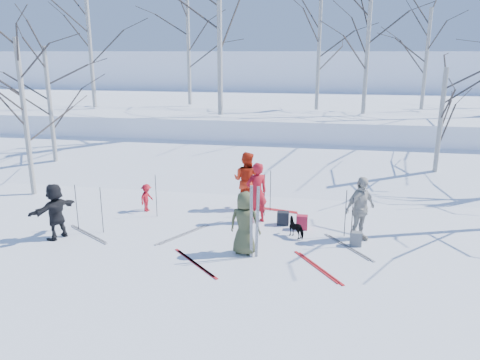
% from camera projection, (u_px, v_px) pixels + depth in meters
% --- Properties ---
extents(ground, '(120.00, 120.00, 0.00)m').
position_uv_depth(ground, '(230.00, 240.00, 12.76)').
color(ground, white).
rests_on(ground, ground).
extents(snow_ramp, '(70.00, 9.49, 4.12)m').
position_uv_depth(snow_ramp, '(264.00, 172.00, 19.36)').
color(snow_ramp, white).
rests_on(snow_ramp, ground).
extents(snow_plateau, '(70.00, 18.00, 2.20)m').
position_uv_depth(snow_plateau, '(285.00, 119.00, 28.62)').
color(snow_plateau, white).
rests_on(snow_plateau, ground).
extents(far_hill, '(90.00, 30.00, 6.00)m').
position_uv_depth(far_hill, '(303.00, 81.00, 48.28)').
color(far_hill, white).
rests_on(far_hill, ground).
extents(skier_olive_center, '(0.87, 0.63, 1.63)m').
position_uv_depth(skier_olive_center, '(245.00, 223.00, 11.72)').
color(skier_olive_center, '#40462A').
rests_on(skier_olive_center, ground).
extents(skier_red_north, '(0.80, 0.72, 1.84)m').
position_uv_depth(skier_red_north, '(257.00, 193.00, 13.91)').
color(skier_red_north, '#AB101C').
rests_on(skier_red_north, ground).
extents(skier_redor_behind, '(1.08, 0.94, 1.88)m').
position_uv_depth(skier_redor_behind, '(246.00, 180.00, 15.15)').
color(skier_redor_behind, red).
rests_on(skier_redor_behind, ground).
extents(skier_red_seated, '(0.46, 0.64, 0.90)m').
position_uv_depth(skier_red_seated, '(147.00, 198.00, 14.98)').
color(skier_red_seated, '#AB101C').
rests_on(skier_red_seated, ground).
extents(skier_cream_east, '(1.06, 1.03, 1.78)m').
position_uv_depth(skier_cream_east, '(360.00, 209.00, 12.55)').
color(skier_cream_east, beige).
rests_on(skier_cream_east, ground).
extents(skier_grey_west, '(0.97, 1.51, 1.56)m').
position_uv_depth(skier_grey_west, '(55.00, 211.00, 12.71)').
color(skier_grey_west, black).
rests_on(skier_grey_west, ground).
extents(dog, '(0.67, 0.64, 0.54)m').
position_uv_depth(dog, '(297.00, 228.00, 12.93)').
color(dog, black).
rests_on(dog, ground).
extents(upright_ski_left, '(0.08, 0.16, 1.90)m').
position_uv_depth(upright_ski_left, '(251.00, 222.00, 11.42)').
color(upright_ski_left, silver).
rests_on(upright_ski_left, ground).
extents(upright_ski_right, '(0.14, 0.23, 1.89)m').
position_uv_depth(upright_ski_right, '(257.00, 223.00, 11.38)').
color(upright_ski_right, silver).
rests_on(upright_ski_right, ground).
extents(ski_pair_a, '(1.99, 2.09, 0.02)m').
position_uv_depth(ski_pair_a, '(348.00, 247.00, 12.28)').
color(ski_pair_a, silver).
rests_on(ski_pair_a, ground).
extents(ski_pair_b, '(1.97, 2.09, 0.02)m').
position_uv_depth(ski_pair_b, '(318.00, 267.00, 11.13)').
color(ski_pair_b, red).
rests_on(ski_pair_b, ground).
extents(ski_pair_c, '(1.83, 2.07, 0.02)m').
position_uv_depth(ski_pair_c, '(183.00, 234.00, 13.13)').
color(ski_pair_c, silver).
rests_on(ski_pair_c, ground).
extents(ski_pair_d, '(1.95, 2.08, 0.02)m').
position_uv_depth(ski_pair_d, '(88.00, 234.00, 13.15)').
color(ski_pair_d, silver).
rests_on(ski_pair_d, ground).
extents(ski_pair_e, '(1.04, 1.99, 0.02)m').
position_uv_depth(ski_pair_e, '(269.00, 209.00, 15.26)').
color(ski_pair_e, red).
rests_on(ski_pair_e, ground).
extents(ski_pair_f, '(2.10, 2.10, 0.02)m').
position_uv_depth(ski_pair_f, '(195.00, 263.00, 11.35)').
color(ski_pair_f, red).
rests_on(ski_pair_f, ground).
extents(ski_pole_a, '(0.02, 0.02, 1.34)m').
position_uv_depth(ski_pole_a, '(270.00, 191.00, 14.93)').
color(ski_pole_a, black).
rests_on(ski_pole_a, ground).
extents(ski_pole_b, '(0.02, 0.02, 1.34)m').
position_uv_depth(ski_pole_b, '(352.00, 222.00, 12.19)').
color(ski_pole_b, black).
rests_on(ski_pole_b, ground).
extents(ski_pole_c, '(0.02, 0.02, 1.34)m').
position_uv_depth(ski_pole_c, '(264.00, 195.00, 14.52)').
color(ski_pole_c, black).
rests_on(ski_pole_c, ground).
extents(ski_pole_d, '(0.02, 0.02, 1.34)m').
position_uv_depth(ski_pole_d, '(77.00, 207.00, 13.37)').
color(ski_pole_d, black).
rests_on(ski_pole_d, ground).
extents(ski_pole_e, '(0.02, 0.02, 1.34)m').
position_uv_depth(ski_pole_e, '(345.00, 213.00, 12.86)').
color(ski_pole_e, black).
rests_on(ski_pole_e, ground).
extents(ski_pole_f, '(0.02, 0.02, 1.34)m').
position_uv_depth(ski_pole_f, '(156.00, 196.00, 14.43)').
color(ski_pole_f, black).
rests_on(ski_pole_f, ground).
extents(ski_pole_g, '(0.02, 0.02, 1.34)m').
position_uv_depth(ski_pole_g, '(102.00, 210.00, 13.14)').
color(ski_pole_g, black).
rests_on(ski_pole_g, ground).
extents(backpack_red, '(0.32, 0.22, 0.42)m').
position_uv_depth(backpack_red, '(302.00, 222.00, 13.49)').
color(backpack_red, '#AB1A32').
rests_on(backpack_red, ground).
extents(backpack_grey, '(0.30, 0.20, 0.38)m').
position_uv_depth(backpack_grey, '(356.00, 239.00, 12.35)').
color(backpack_grey, slate).
rests_on(backpack_grey, ground).
extents(backpack_dark, '(0.34, 0.24, 0.40)m').
position_uv_depth(backpack_dark, '(283.00, 218.00, 13.85)').
color(backpack_dark, black).
rests_on(backpack_dark, ground).
extents(birch_plateau_b, '(4.48, 4.48, 5.54)m').
position_uv_depth(birch_plateau_b, '(189.00, 52.00, 24.73)').
color(birch_plateau_b, silver).
rests_on(birch_plateau_b, snow_plateau).
extents(birch_plateau_c, '(4.55, 4.55, 5.65)m').
position_uv_depth(birch_plateau_c, '(367.00, 50.00, 20.90)').
color(birch_plateau_c, silver).
rests_on(birch_plateau_c, snow_plateau).
extents(birch_plateau_d, '(4.94, 4.94, 6.21)m').
position_uv_depth(birch_plateau_d, '(90.00, 45.00, 23.40)').
color(birch_plateau_d, silver).
rests_on(birch_plateau_d, snow_plateau).
extents(birch_plateau_e, '(3.95, 3.95, 4.79)m').
position_uv_depth(birch_plateau_e, '(426.00, 60.00, 22.59)').
color(birch_plateau_e, silver).
rests_on(birch_plateau_e, snow_plateau).
extents(birch_plateau_f, '(4.31, 4.31, 5.30)m').
position_uv_depth(birch_plateau_f, '(319.00, 54.00, 22.52)').
color(birch_plateau_f, silver).
rests_on(birch_plateau_f, snow_plateau).
extents(birch_plateau_g, '(6.10, 6.10, 7.86)m').
position_uv_depth(birch_plateau_g, '(219.00, 24.00, 20.29)').
color(birch_plateau_g, silver).
rests_on(birch_plateau_g, snow_plateau).
extents(birch_edge_a, '(4.41, 4.41, 5.44)m').
position_uv_depth(birch_edge_a, '(25.00, 119.00, 16.18)').
color(birch_edge_a, silver).
rests_on(birch_edge_a, ground).
extents(birch_edge_d, '(4.24, 4.24, 5.19)m').
position_uv_depth(birch_edge_d, '(51.00, 112.00, 19.13)').
color(birch_edge_d, silver).
rests_on(birch_edge_d, ground).
extents(birch_edge_e, '(3.71, 3.71, 4.44)m').
position_uv_depth(birch_edge_e, '(440.00, 130.00, 17.02)').
color(birch_edge_e, silver).
rests_on(birch_edge_e, ground).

